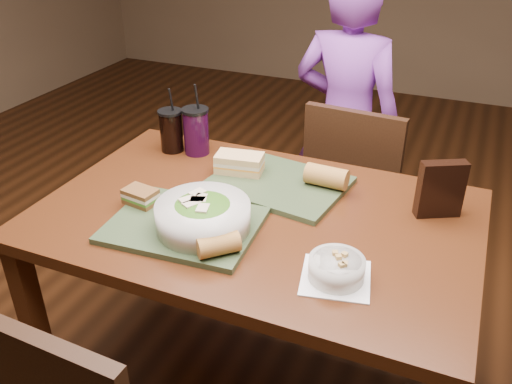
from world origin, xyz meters
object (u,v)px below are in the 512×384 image
at_px(chip_bag, 441,189).
at_px(cup_cola, 171,130).
at_px(tray_near, 184,225).
at_px(cup_berry, 196,131).
at_px(baguette_far, 326,176).
at_px(diner, 345,124).
at_px(sandwich_far, 239,163).
at_px(soup_bowl, 337,268).
at_px(sandwich_near, 141,196).
at_px(baguette_near, 218,245).
at_px(chair_far, 353,193).
at_px(salad_bowl, 203,214).
at_px(tray_far, 278,183).
at_px(dining_table, 256,237).

bearing_deg(chip_bag, cup_cola, 146.86).
distance_m(tray_near, cup_berry, 0.51).
xyz_separation_m(tray_near, baguette_far, (0.31, 0.37, 0.04)).
relative_size(diner, sandwich_far, 8.10).
bearing_deg(soup_bowl, tray_near, 173.31).
xyz_separation_m(tray_near, sandwich_near, (-0.17, 0.05, 0.03)).
relative_size(baguette_near, cup_berry, 0.42).
height_order(tray_near, baguette_near, baguette_near).
bearing_deg(cup_berry, sandwich_near, -85.42).
bearing_deg(chair_far, salad_bowl, -106.00).
bearing_deg(tray_near, soup_bowl, -6.69).
xyz_separation_m(chair_far, tray_far, (-0.15, -0.50, 0.26)).
distance_m(tray_far, cup_cola, 0.48).
height_order(diner, tray_far, diner).
relative_size(sandwich_near, sandwich_far, 0.64).
bearing_deg(cup_berry, soup_bowl, -37.55).
bearing_deg(sandwich_near, cup_cola, 107.71).
height_order(dining_table, baguette_far, baguette_far).
bearing_deg(sandwich_far, tray_near, -92.22).
bearing_deg(dining_table, salad_bowl, -119.42).
bearing_deg(cup_berry, salad_bowl, -59.60).
distance_m(chair_far, cup_berry, 0.72).
bearing_deg(dining_table, cup_berry, 140.27).
bearing_deg(baguette_far, tray_near, -130.08).
bearing_deg(tray_near, cup_cola, 124.09).
bearing_deg(chip_bag, dining_table, 173.67).
bearing_deg(chair_far, sandwich_far, -121.18).
bearing_deg(cup_berry, cup_cola, -170.06).
bearing_deg(sandwich_near, baguette_far, 33.72).
xyz_separation_m(salad_bowl, baguette_far, (0.25, 0.37, -0.01)).
height_order(chair_far, baguette_far, chair_far).
height_order(dining_table, chip_bag, chip_bag).
relative_size(tray_far, salad_bowl, 1.59).
relative_size(dining_table, baguette_near, 11.69).
bearing_deg(tray_near, sandwich_near, 165.18).
bearing_deg(cup_cola, sandwich_far, -16.23).
bearing_deg(sandwich_near, dining_table, 18.93).
distance_m(dining_table, cup_berry, 0.51).
distance_m(sandwich_far, cup_cola, 0.33).
xyz_separation_m(chair_far, salad_bowl, (-0.24, -0.84, 0.32)).
relative_size(baguette_near, baguette_far, 0.82).
bearing_deg(baguette_near, chip_bag, 42.29).
bearing_deg(cup_berry, sandwich_far, -26.10).
xyz_separation_m(tray_far, sandwich_far, (-0.15, 0.01, 0.04)).
relative_size(tray_far, cup_cola, 1.74).
bearing_deg(cup_berry, dining_table, -39.73).
bearing_deg(chair_far, soup_bowl, -79.92).
bearing_deg(baguette_far, dining_table, -126.30).
height_order(tray_near, sandwich_far, sandwich_far).
distance_m(sandwich_near, chip_bag, 0.89).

